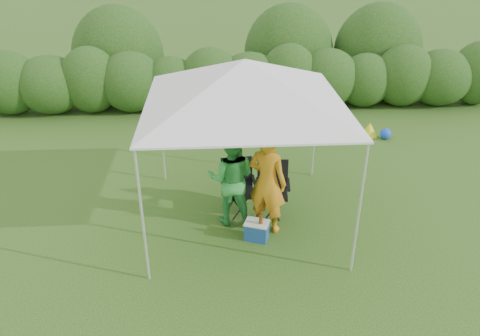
{
  "coord_description": "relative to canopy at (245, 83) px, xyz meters",
  "views": [
    {
      "loc": [
        -0.5,
        -6.39,
        4.62
      ],
      "look_at": [
        -0.08,
        0.4,
        1.05
      ],
      "focal_mm": 35.0,
      "sensor_mm": 36.0,
      "label": 1
    }
  ],
  "objects": [
    {
      "name": "ground",
      "position": [
        0.0,
        -0.5,
        -2.46
      ],
      "size": [
        70.0,
        70.0,
        0.0
      ],
      "primitive_type": "plane",
      "color": "#395F1E"
    },
    {
      "name": "hedge",
      "position": [
        0.09,
        5.5,
        -1.63
      ],
      "size": [
        15.45,
        1.53,
        1.8
      ],
      "color": "#294F18",
      "rests_on": "ground"
    },
    {
      "name": "canopy",
      "position": [
        0.0,
        0.0,
        0.0
      ],
      "size": [
        3.1,
        3.1,
        2.83
      ],
      "color": "silver",
      "rests_on": "ground"
    },
    {
      "name": "chair_right",
      "position": [
        0.51,
        0.2,
        -1.92
      ],
      "size": [
        0.64,
        0.59,
        0.95
      ],
      "rotation": [
        0.0,
        0.0,
        -0.11
      ],
      "color": "black",
      "rests_on": "ground"
    },
    {
      "name": "chair_left",
      "position": [
        -0.1,
        0.28,
        -1.91
      ],
      "size": [
        0.64,
        0.59,
        0.98
      ],
      "rotation": [
        0.0,
        0.0,
        0.08
      ],
      "color": "black",
      "rests_on": "ground"
    },
    {
      "name": "man",
      "position": [
        0.35,
        -0.32,
        -1.57
      ],
      "size": [
        0.77,
        0.69,
        1.78
      ],
      "primitive_type": "imported",
      "rotation": [
        0.0,
        0.0,
        2.63
      ],
      "color": "orange",
      "rests_on": "ground"
    },
    {
      "name": "woman",
      "position": [
        -0.22,
        -0.08,
        -1.62
      ],
      "size": [
        0.92,
        0.77,
        1.68
      ],
      "primitive_type": "imported",
      "rotation": [
        0.0,
        0.0,
        2.96
      ],
      "color": "green",
      "rests_on": "ground"
    },
    {
      "name": "cooler",
      "position": [
        0.16,
        -0.62,
        -2.3
      ],
      "size": [
        0.46,
        0.39,
        0.32
      ],
      "rotation": [
        0.0,
        0.0,
        -0.34
      ],
      "color": "navy",
      "rests_on": "ground"
    },
    {
      "name": "bottle",
      "position": [
        0.22,
        -0.66,
        -2.02
      ],
      "size": [
        0.06,
        0.06,
        0.23
      ],
      "primitive_type": "cylinder",
      "color": "#592D0C",
      "rests_on": "cooler"
    },
    {
      "name": "lawn_toy",
      "position": [
        3.39,
        3.36,
        -2.3
      ],
      "size": [
        0.67,
        0.56,
        0.33
      ],
      "color": "yellow",
      "rests_on": "ground"
    }
  ]
}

